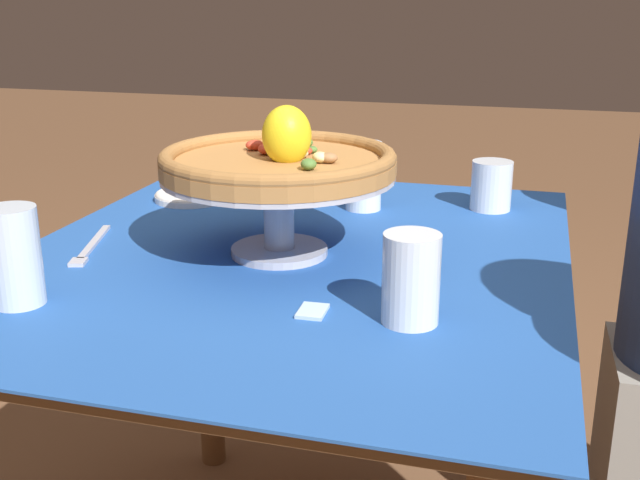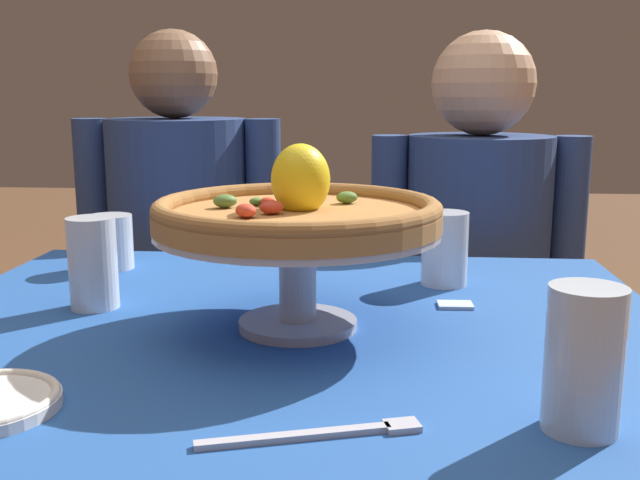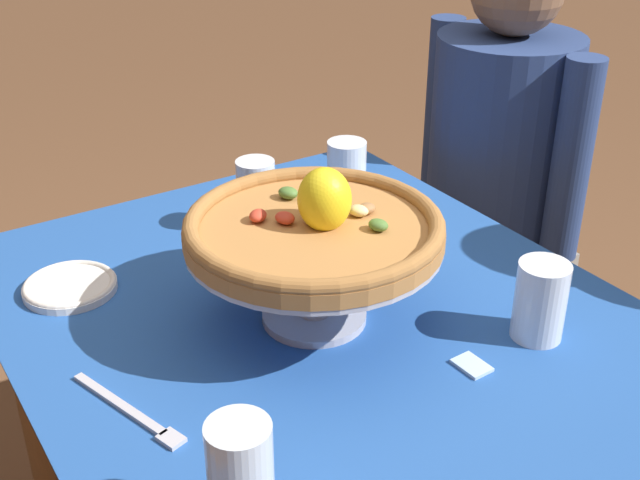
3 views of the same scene
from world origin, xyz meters
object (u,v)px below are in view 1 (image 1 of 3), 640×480
Objects in this scene: pizza_stand at (279,195)px; water_glass_back_right at (411,285)px; dinner_fork at (90,247)px; pizza at (279,159)px; sugar_packet at (312,311)px; water_glass_front_right at (15,262)px; water_glass_back_left at (491,188)px; side_plate at (191,196)px; water_glass_side_left at (364,181)px.

pizza_stand is 3.10× the size of water_glass_back_right.
water_glass_back_right is 0.58m from dinner_fork.
dinner_fork is (0.06, -0.31, -0.15)m from pizza.
water_glass_back_right is 0.14m from sugar_packet.
pizza reaches higher than water_glass_front_right.
dinner_fork is at bearing -79.39° from pizza.
water_glass_back_left is at bearing 138.37° from water_glass_front_right.
pizza is at bearing 45.65° from side_plate.
water_glass_back_left is (-0.66, 0.58, -0.02)m from water_glass_front_right.
pizza is 2.53× the size of side_plate.
dinner_fork is (0.42, -0.62, -0.04)m from water_glass_back_left.
side_plate is (-0.49, -0.53, -0.04)m from water_glass_back_right.
dinner_fork is (0.36, -0.38, -0.05)m from water_glass_side_left.
pizza_stand reaches higher than water_glass_side_left.
pizza reaches higher than dinner_fork.
water_glass_back_left reaches higher than sugar_packet.
water_glass_back_right reaches higher than side_plate.
pizza_stand is 1.82× the size of dinner_fork.
side_plate is (-0.28, -0.28, -0.09)m from pizza_stand.
water_glass_back_left is at bearing 173.76° from water_glass_back_right.
water_glass_back_left is at bearing 139.94° from pizza.
pizza_stand is 2.70× the size of water_glass_front_right.
water_glass_back_right reaches higher than water_glass_back_left.
water_glass_side_left is 0.52m from sugar_packet.
pizza_stand is at bearing -151.39° from sugar_packet.
pizza_stand is 7.34× the size of sugar_packet.
sugar_packet is (0.22, 0.12, -0.10)m from pizza_stand.
dinner_fork is (0.06, -0.31, -0.09)m from pizza_stand.
water_glass_side_left is at bearing 133.50° from dinner_fork.
pizza is (-0.00, 0.00, 0.06)m from pizza_stand.
water_glass_back_right is 0.72m from side_plate.
water_glass_front_right is 1.03× the size of water_glass_side_left.
dinner_fork is 0.46m from sugar_packet.
water_glass_back_left is (-0.58, 0.06, -0.01)m from water_glass_back_right.
water_glass_front_right is 0.40m from sugar_packet.
water_glass_back_right is 0.59× the size of dinner_fork.
water_glass_back_right is (0.21, 0.24, -0.11)m from pizza.
water_glass_front_right reaches higher than sugar_packet.
water_glass_back_left is at bearing 139.84° from pizza_stand.
side_plate is (0.03, -0.35, -0.05)m from water_glass_side_left.
water_glass_side_left is at bearing 166.83° from pizza_stand.
pizza is 2.72× the size of water_glass_front_right.
side_plate is at bearing 175.21° from dinner_fork.
pizza_stand is 0.06m from pizza.
dinner_fork reaches higher than sugar_packet.
dinner_fork is at bearing -105.26° from water_glass_back_right.
pizza is 3.12× the size of water_glass_back_right.
water_glass_back_left is at bearing 124.46° from dinner_fork.
water_glass_front_right reaches higher than dinner_fork.
water_glass_front_right is at bearing -43.49° from pizza.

